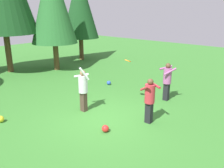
{
  "coord_description": "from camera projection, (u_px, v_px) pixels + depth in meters",
  "views": [
    {
      "loc": [
        -5.63,
        -5.32,
        3.73
      ],
      "look_at": [
        0.77,
        0.28,
        1.05
      ],
      "focal_mm": 38.25,
      "sensor_mm": 36.0,
      "label": 1
    }
  ],
  "objects": [
    {
      "name": "tree_right",
      "position": [
        52.0,
        1.0,
        14.12
      ],
      "size": [
        2.79,
        2.79,
        6.67
      ],
      "color": "brown",
      "rests_on": "ground_plane"
    },
    {
      "name": "ball_yellow",
      "position": [
        0.0,
        119.0,
        8.19
      ],
      "size": [
        0.23,
        0.23,
        0.23
      ],
      "primitive_type": "sphere",
      "color": "yellow",
      "rests_on": "ground_plane"
    },
    {
      "name": "ball_blue",
      "position": [
        109.0,
        83.0,
        12.26
      ],
      "size": [
        0.21,
        0.21,
        0.21
      ],
      "primitive_type": "sphere",
      "color": "blue",
      "rests_on": "ground_plane"
    },
    {
      "name": "person_bystander",
      "position": [
        150.0,
        97.0,
        7.93
      ],
      "size": [
        0.67,
        0.69,
        1.57
      ],
      "rotation": [
        0.0,
        0.0,
        1.08
      ],
      "color": "black",
      "rests_on": "ground_plane"
    },
    {
      "name": "tree_far_right",
      "position": [
        80.0,
        5.0,
        17.28
      ],
      "size": [
        2.7,
        2.7,
        6.45
      ],
      "color": "brown",
      "rests_on": "ground_plane"
    },
    {
      "name": "person_catcher",
      "position": [
        167.0,
        79.0,
        9.94
      ],
      "size": [
        0.73,
        0.71,
        1.62
      ],
      "rotation": [
        0.0,
        0.0,
        2.53
      ],
      "color": "black",
      "rests_on": "ground_plane"
    },
    {
      "name": "ball_red",
      "position": [
        105.0,
        129.0,
        7.55
      ],
      "size": [
        0.23,
        0.23,
        0.23
      ],
      "primitive_type": "sphere",
      "color": "red",
      "rests_on": "ground_plane"
    },
    {
      "name": "ground_plane",
      "position": [
        104.0,
        118.0,
        8.5
      ],
      "size": [
        40.0,
        40.0,
        0.0
      ],
      "primitive_type": "plane",
      "color": "#387A2D"
    },
    {
      "name": "person_thrower",
      "position": [
        83.0,
        87.0,
        8.87
      ],
      "size": [
        0.63,
        0.63,
        1.77
      ],
      "rotation": [
        0.0,
        0.0,
        -0.45
      ],
      "color": "#4C382D",
      "rests_on": "ground_plane"
    },
    {
      "name": "frisbee",
      "position": [
        128.0,
        61.0,
        9.29
      ],
      "size": [
        0.35,
        0.36,
        0.12
      ],
      "color": "orange"
    }
  ]
}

